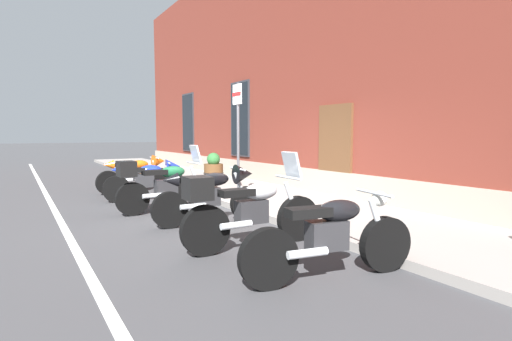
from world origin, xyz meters
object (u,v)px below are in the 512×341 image
Objects in this scene: motorcycle_black_sport at (214,192)px; barrel_planter at (214,170)px; motorcycle_green_touring at (163,185)px; parking_sign at (238,125)px; motorcycle_blue_sport at (150,178)px; motorcycle_orange_sport at (138,172)px; motorcycle_black_naked at (332,237)px; motorcycle_silver_touring at (248,209)px.

motorcycle_black_sport is 2.31× the size of barrel_planter.
motorcycle_green_touring is 1.03× the size of motorcycle_black_sport.
motorcycle_black_sport is at bearing -42.29° from parking_sign.
parking_sign is at bearing 42.62° from motorcycle_blue_sport.
motorcycle_orange_sport is at bearing -90.34° from barrel_planter.
motorcycle_blue_sport is at bearing -57.92° from barrel_planter.
motorcycle_black_naked is 4.90m from parking_sign.
motorcycle_orange_sport reaches higher than motorcycle_black_naked.
parking_sign is (1.64, 1.51, 1.25)m from motorcycle_blue_sport.
motorcycle_orange_sport is 0.97× the size of motorcycle_silver_touring.
barrel_planter reaches higher than motorcycle_orange_sport.
barrel_planter is (-6.19, 2.43, -0.05)m from motorcycle_silver_touring.
motorcycle_black_sport is 0.80× the size of parking_sign.
parking_sign is at bearing 137.71° from motorcycle_black_sport.
motorcycle_blue_sport is 0.95× the size of motorcycle_black_sport.
barrel_planter is (-4.53, 2.15, -0.06)m from motorcycle_black_sport.
motorcycle_blue_sport is 0.94× the size of motorcycle_black_naked.
motorcycle_green_touring reaches higher than motorcycle_silver_touring.
motorcycle_black_naked is at bearing 1.65° from motorcycle_blue_sport.
parking_sign reaches higher than motorcycle_black_sport.
motorcycle_black_naked is 0.81× the size of parking_sign.
motorcycle_green_touring reaches higher than motorcycle_orange_sport.
motorcycle_silver_touring reaches higher than motorcycle_orange_sport.
motorcycle_blue_sport is at bearing -5.07° from motorcycle_orange_sport.
motorcycle_silver_touring reaches higher than motorcycle_blue_sport.
motorcycle_green_touring reaches higher than motorcycle_black_sport.
motorcycle_orange_sport is 3.67m from parking_sign.
motorcycle_black_sport is 1.69m from motorcycle_silver_touring.
motorcycle_blue_sport reaches higher than motorcycle_black_naked.
motorcycle_black_naked is at bearing 7.52° from motorcycle_silver_touring.
motorcycle_orange_sport is 1.00× the size of motorcycle_black_sport.
motorcycle_black_sport is at bearing -25.35° from barrel_planter.
motorcycle_green_touring is 2.10m from parking_sign.
parking_sign is (-1.38, 1.25, 1.23)m from motorcycle_black_sport.
motorcycle_orange_sport is 2.32× the size of barrel_planter.
motorcycle_silver_touring is 0.84× the size of parking_sign.
motorcycle_green_touring is at bearing -40.24° from barrel_planter.
parking_sign is at bearing 153.27° from motorcycle_silver_touring.
barrel_planter is (-3.06, 2.59, -0.06)m from motorcycle_green_touring.
motorcycle_silver_touring is at bearing -0.23° from motorcycle_blue_sport.
motorcycle_green_touring is 2.38× the size of barrel_planter.
motorcycle_black_naked is (7.70, 0.04, -0.07)m from motorcycle_orange_sport.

